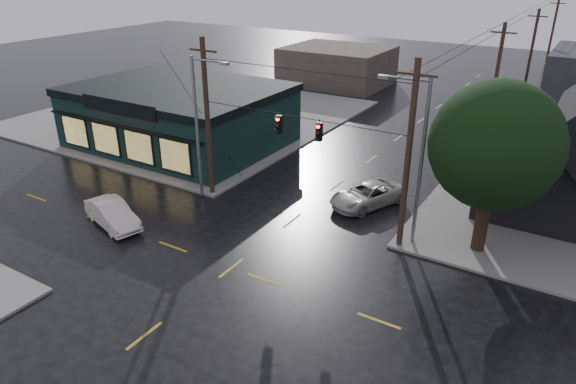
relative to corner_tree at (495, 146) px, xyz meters
The scene contains 15 objects.
ground_plane 14.43m from the corner_tree, 141.27° to the right, with size 160.00×160.00×0.00m, color black.
sidewalk_nw 32.99m from the corner_tree, 158.71° to the left, with size 28.00×28.00×0.15m, color gray.
pizza_shop 25.91m from the corner_tree, 169.39° to the left, with size 16.30×12.34×4.90m.
corner_tree is the anchor object (origin of this frame).
utility_pole_nw 17.86m from the corner_tree, behind, with size 2.00×0.32×10.15m, color black, non-canonical shape.
utility_pole_ne 7.26m from the corner_tree, 155.39° to the right, with size 2.00×0.32×10.15m, color black, non-canonical shape.
utility_pole_far_a 21.00m from the corner_tree, 100.72° to the left, with size 2.00×0.32×9.65m, color black, non-canonical shape.
utility_pole_far_b 40.40m from the corner_tree, 95.38° to the left, with size 2.00×0.32×9.15m, color black, non-canonical shape.
utility_pole_far_c 60.20m from the corner_tree, 93.59° to the left, with size 2.00×0.32×9.15m, color black, non-canonical shape.
span_signal_assembly 10.30m from the corner_tree, behind, with size 13.00×0.48×1.23m.
streetlight_nw 18.22m from the corner_tree, behind, with size 5.40×0.30×9.15m, color gray, non-canonical shape.
streetlight_ne 6.88m from the corner_tree, 162.62° to the right, with size 5.40×0.30×9.15m, color gray, non-canonical shape.
bg_building_west 40.15m from the corner_tree, 127.34° to the left, with size 12.00×10.00×4.40m, color #3E322D.
sedan_cream 21.26m from the corner_tree, 156.63° to the right, with size 1.58×4.52×1.49m, color silver.
suv_silver 9.24m from the corner_tree, 163.99° to the left, with size 2.36×5.12×1.42m, color #A2A196.
Camera 1 is at (13.94, -17.32, 14.43)m, focal length 32.00 mm.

